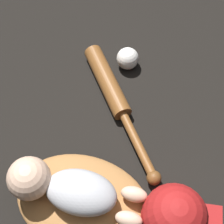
{
  "coord_description": "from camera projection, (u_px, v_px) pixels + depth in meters",
  "views": [
    {
      "loc": [
        -0.18,
        0.19,
        1.03
      ],
      "look_at": [
        0.14,
        -0.28,
        0.07
      ],
      "focal_mm": 60.0,
      "sensor_mm": 36.0,
      "label": 1
    }
  ],
  "objects": [
    {
      "name": "baseball_glove",
      "position": [
        80.0,
        209.0,
        1.0
      ],
      "size": [
        0.43,
        0.38,
        0.08
      ],
      "color": "#A8703D",
      "rests_on": "ground"
    },
    {
      "name": "baseball",
      "position": [
        128.0,
        58.0,
        1.26
      ],
      "size": [
        0.08,
        0.08,
        0.08
      ],
      "color": "white",
      "rests_on": "ground"
    },
    {
      "name": "ground_plane",
      "position": [
        97.0,
        222.0,
        1.02
      ],
      "size": [
        6.0,
        6.0,
        0.0
      ],
      "primitive_type": "plane",
      "color": "black"
    },
    {
      "name": "baseball_cap",
      "position": [
        174.0,
        218.0,
        0.96
      ],
      "size": [
        0.24,
        0.21,
        0.17
      ],
      "color": "maroon",
      "rests_on": "ground"
    },
    {
      "name": "baby_figure",
      "position": [
        63.0,
        187.0,
        0.94
      ],
      "size": [
        0.36,
        0.21,
        0.11
      ],
      "color": "#B2B2B7",
      "rests_on": "baseball_glove"
    },
    {
      "name": "baseball_bat",
      "position": [
        114.0,
        95.0,
        1.2
      ],
      "size": [
        0.45,
        0.33,
        0.06
      ],
      "color": "brown",
      "rests_on": "ground"
    }
  ]
}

